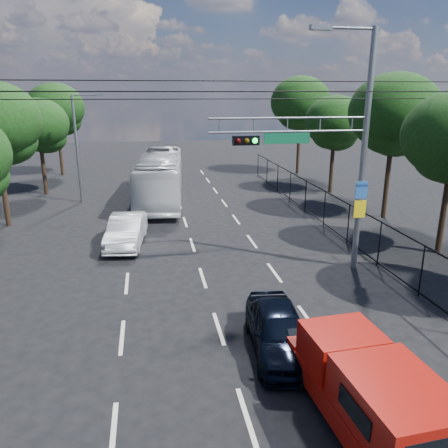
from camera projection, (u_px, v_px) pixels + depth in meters
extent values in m
plane|color=black|center=(247.00, 417.00, 10.07)|extent=(120.00, 120.00, 0.00)
cube|color=beige|center=(113.00, 433.00, 9.57)|extent=(0.12, 2.00, 0.01)
cube|color=beige|center=(122.00, 337.00, 13.34)|extent=(0.12, 2.00, 0.01)
cube|color=beige|center=(127.00, 283.00, 17.11)|extent=(0.12, 2.00, 0.01)
cube|color=beige|center=(130.00, 248.00, 20.88)|extent=(0.12, 2.00, 0.01)
cube|color=beige|center=(132.00, 225.00, 24.65)|extent=(0.12, 2.00, 0.01)
cube|color=beige|center=(134.00, 207.00, 28.42)|extent=(0.12, 2.00, 0.01)
cube|color=beige|center=(135.00, 193.00, 32.19)|extent=(0.12, 2.00, 0.01)
cube|color=beige|center=(136.00, 183.00, 35.96)|extent=(0.12, 2.00, 0.01)
cube|color=beige|center=(137.00, 174.00, 39.73)|extent=(0.12, 2.00, 0.01)
cube|color=beige|center=(247.00, 417.00, 10.07)|extent=(0.12, 2.00, 0.01)
cube|color=beige|center=(219.00, 328.00, 13.84)|extent=(0.12, 2.00, 0.01)
cube|color=beige|center=(203.00, 278.00, 17.61)|extent=(0.12, 2.00, 0.01)
cube|color=beige|center=(192.00, 245.00, 21.38)|extent=(0.12, 2.00, 0.01)
cube|color=beige|center=(185.00, 222.00, 25.15)|extent=(0.12, 2.00, 0.01)
cube|color=beige|center=(180.00, 205.00, 28.92)|extent=(0.12, 2.00, 0.01)
cube|color=beige|center=(176.00, 192.00, 32.69)|extent=(0.12, 2.00, 0.01)
cube|color=beige|center=(172.00, 182.00, 36.46)|extent=(0.12, 2.00, 0.01)
cube|color=beige|center=(170.00, 173.00, 40.23)|extent=(0.12, 2.00, 0.01)
cube|color=beige|center=(367.00, 401.00, 10.56)|extent=(0.12, 2.00, 0.01)
cube|color=beige|center=(309.00, 320.00, 14.33)|extent=(0.12, 2.00, 0.01)
cube|color=beige|center=(274.00, 272.00, 18.10)|extent=(0.12, 2.00, 0.01)
cube|color=beige|center=(252.00, 241.00, 21.87)|extent=(0.12, 2.00, 0.01)
cube|color=beige|center=(236.00, 219.00, 25.64)|extent=(0.12, 2.00, 0.01)
cube|color=beige|center=(224.00, 203.00, 29.41)|extent=(0.12, 2.00, 0.01)
cube|color=beige|center=(215.00, 190.00, 33.18)|extent=(0.12, 2.00, 0.01)
cube|color=beige|center=(208.00, 180.00, 36.95)|extent=(0.12, 2.00, 0.01)
cube|color=beige|center=(202.00, 172.00, 40.72)|extent=(0.12, 2.00, 0.01)
cylinder|color=slate|center=(363.00, 156.00, 17.30)|extent=(0.24, 0.24, 9.50)
cylinder|color=slate|center=(350.00, 28.00, 15.79)|extent=(2.00, 0.10, 0.10)
cube|color=slate|center=(321.00, 27.00, 15.61)|extent=(0.80, 0.25, 0.18)
cylinder|color=slate|center=(290.00, 118.00, 16.36)|extent=(6.20, 0.08, 0.08)
cylinder|color=slate|center=(290.00, 132.00, 16.50)|extent=(6.20, 0.08, 0.08)
cube|color=black|center=(246.00, 140.00, 16.31)|extent=(1.00, 0.28, 0.35)
sphere|color=#3F0505|center=(238.00, 141.00, 16.11)|extent=(0.20, 0.20, 0.20)
sphere|color=#4C3805|center=(247.00, 141.00, 16.17)|extent=(0.20, 0.20, 0.20)
sphere|color=#0CE533|center=(255.00, 141.00, 16.22)|extent=(0.20, 0.20, 0.20)
cube|color=#0E623B|center=(287.00, 138.00, 16.56)|extent=(1.80, 0.05, 0.40)
cube|color=blue|center=(362.00, 190.00, 17.56)|extent=(0.50, 0.04, 0.70)
cube|color=yellow|center=(360.00, 209.00, 17.79)|extent=(0.50, 0.04, 0.70)
cylinder|color=slate|center=(352.00, 124.00, 16.84)|extent=(0.05, 0.05, 0.50)
cylinder|color=slate|center=(320.00, 124.00, 16.63)|extent=(0.05, 0.05, 0.50)
cylinder|color=slate|center=(287.00, 125.00, 16.41)|extent=(0.05, 0.05, 0.50)
cylinder|color=slate|center=(254.00, 125.00, 16.20)|extent=(0.05, 0.05, 0.50)
cylinder|color=slate|center=(219.00, 126.00, 15.98)|extent=(0.05, 0.05, 0.50)
cylinder|color=slate|center=(77.00, 150.00, 28.71)|extent=(0.18, 0.18, 7.00)
cylinder|color=slate|center=(85.00, 95.00, 27.83)|extent=(1.60, 0.09, 0.09)
cube|color=slate|center=(99.00, 95.00, 27.98)|extent=(0.60, 0.22, 0.15)
cylinder|color=black|center=(208.00, 91.00, 13.63)|extent=(22.00, 0.04, 0.04)
cylinder|color=black|center=(195.00, 81.00, 16.82)|extent=(22.00, 0.04, 0.04)
cylinder|color=black|center=(191.00, 99.00, 18.43)|extent=(22.00, 0.04, 0.04)
cube|color=black|center=(341.00, 200.00, 22.07)|extent=(0.04, 34.00, 0.06)
cube|color=black|center=(338.00, 234.00, 22.59)|extent=(0.04, 34.00, 0.06)
cylinder|color=black|center=(422.00, 271.00, 15.75)|extent=(0.06, 0.06, 2.00)
cylinder|color=black|center=(379.00, 243.00, 18.57)|extent=(0.06, 0.06, 2.00)
cylinder|color=black|center=(348.00, 223.00, 21.40)|extent=(0.06, 0.06, 2.00)
cylinder|color=black|center=(324.00, 208.00, 24.23)|extent=(0.06, 0.06, 2.00)
cylinder|color=black|center=(306.00, 196.00, 27.06)|extent=(0.06, 0.06, 2.00)
cylinder|color=black|center=(290.00, 186.00, 29.89)|extent=(0.06, 0.06, 2.00)
cylinder|color=black|center=(278.00, 178.00, 32.71)|extent=(0.06, 0.06, 2.00)
cylinder|color=black|center=(267.00, 171.00, 35.54)|extent=(0.06, 0.06, 2.00)
cylinder|color=black|center=(258.00, 165.00, 38.37)|extent=(0.06, 0.06, 2.00)
cylinder|color=black|center=(444.00, 209.00, 19.79)|extent=(0.28, 0.28, 4.20)
ellipsoid|color=black|center=(448.00, 157.00, 18.85)|extent=(2.85, 2.85, 2.28)
cylinder|color=black|center=(387.00, 178.00, 25.47)|extent=(0.28, 0.28, 4.76)
ellipsoid|color=black|center=(395.00, 112.00, 24.38)|extent=(5.10, 5.10, 4.33)
ellipsoid|color=black|center=(396.00, 133.00, 25.08)|extent=(3.40, 3.40, 2.72)
ellipsoid|color=black|center=(389.00, 131.00, 24.43)|extent=(3.23, 3.23, 2.58)
cylinder|color=black|center=(332.00, 165.00, 32.11)|extent=(0.28, 0.28, 4.03)
ellipsoid|color=black|center=(335.00, 121.00, 31.19)|extent=(4.32, 4.32, 3.67)
ellipsoid|color=black|center=(337.00, 135.00, 31.83)|extent=(2.88, 2.88, 2.30)
ellipsoid|color=black|center=(331.00, 134.00, 31.19)|extent=(2.74, 2.74, 2.19)
cylinder|color=black|center=(298.00, 146.00, 39.55)|extent=(0.28, 0.28, 4.93)
ellipsoid|color=black|center=(301.00, 102.00, 38.43)|extent=(5.28, 5.28, 4.49)
ellipsoid|color=black|center=(303.00, 116.00, 39.13)|extent=(3.52, 3.52, 2.82)
ellipsoid|color=black|center=(297.00, 114.00, 38.49)|extent=(3.34, 3.34, 2.68)
cylinder|color=black|center=(3.00, 186.00, 23.82)|extent=(0.28, 0.28, 4.48)
ellipsoid|color=black|center=(6.00, 141.00, 23.47)|extent=(3.20, 3.20, 2.56)
cylinder|color=black|center=(43.00, 167.00, 31.51)|extent=(0.28, 0.28, 3.92)
ellipsoid|color=black|center=(38.00, 124.00, 30.61)|extent=(4.20, 4.20, 3.57)
ellipsoid|color=black|center=(47.00, 137.00, 31.25)|extent=(2.80, 2.80, 2.24)
ellipsoid|color=black|center=(34.00, 136.00, 30.61)|extent=(2.66, 2.66, 2.13)
cylinder|color=black|center=(60.00, 149.00, 38.92)|extent=(0.28, 0.28, 4.59)
ellipsoid|color=black|center=(56.00, 107.00, 37.87)|extent=(4.92, 4.92, 4.18)
ellipsoid|color=black|center=(62.00, 121.00, 38.55)|extent=(3.28, 3.28, 2.62)
ellipsoid|color=black|center=(52.00, 119.00, 37.91)|extent=(3.12, 3.12, 2.49)
cylinder|color=black|center=(302.00, 376.00, 10.96)|extent=(0.29, 0.68, 0.67)
cylinder|color=black|center=(360.00, 367.00, 11.32)|extent=(0.29, 0.68, 0.67)
cube|color=#990F08|center=(363.00, 402.00, 9.68)|extent=(2.11, 4.89, 0.54)
cube|color=#990F08|center=(321.00, 346.00, 11.66)|extent=(1.80, 0.64, 0.53)
cube|color=black|center=(317.00, 333.00, 11.84)|extent=(1.65, 0.49, 0.29)
cube|color=#990F08|center=(342.00, 347.00, 10.50)|extent=(1.81, 1.59, 0.91)
cube|color=black|center=(358.00, 363.00, 9.82)|extent=(1.48, 0.14, 0.53)
cube|color=#990F08|center=(396.00, 405.00, 8.48)|extent=(1.93, 2.55, 1.01)
cube|color=black|center=(436.00, 396.00, 8.67)|extent=(0.11, 1.15, 0.43)
cube|color=black|center=(354.00, 411.00, 8.27)|extent=(0.11, 1.15, 0.43)
imported|color=black|center=(279.00, 330.00, 12.44)|extent=(1.97, 4.13, 1.36)
imported|color=silver|center=(161.00, 177.00, 29.72)|extent=(3.73, 11.86, 3.25)
imported|color=silver|center=(126.00, 231.00, 21.19)|extent=(2.04, 4.57, 1.46)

